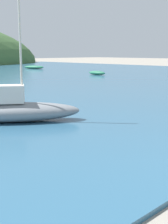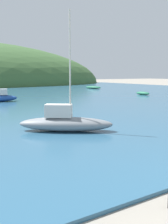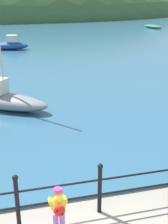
{
  "view_description": "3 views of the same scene",
  "coord_description": "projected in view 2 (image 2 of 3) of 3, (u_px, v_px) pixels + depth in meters",
  "views": [
    {
      "loc": [
        -6.7,
        -0.33,
        2.41
      ],
      "look_at": [
        -1.03,
        5.45,
        0.85
      ],
      "focal_mm": 50.0,
      "sensor_mm": 36.0,
      "label": 1
    },
    {
      "loc": [
        -6.71,
        -1.79,
        2.72
      ],
      "look_at": [
        -1.38,
        6.64,
        1.25
      ],
      "focal_mm": 42.0,
      "sensor_mm": 36.0,
      "label": 2
    },
    {
      "loc": [
        -0.82,
        -3.88,
        4.51
      ],
      "look_at": [
        1.32,
        4.45,
        1.23
      ],
      "focal_mm": 50.0,
      "sensor_mm": 36.0,
      "label": 3
    }
  ],
  "objects": [
    {
      "name": "boat_green_fishing",
      "position": [
        65.0,
        122.0,
        11.96
      ],
      "size": [
        4.15,
        3.41,
        5.36
      ],
      "color": "gray",
      "rests_on": "water"
    },
    {
      "name": "boat_red_dinghy",
      "position": [
        143.0,
        93.0,
        32.35
      ],
      "size": [
        0.8,
        2.09,
        0.4
      ],
      "color": "#287551",
      "rests_on": "water"
    },
    {
      "name": "boat_twin_mast",
      "position": [
        93.0,
        87.0,
        45.36
      ],
      "size": [
        1.94,
        3.3,
        0.46
      ],
      "color": "#287551",
      "rests_on": "water"
    },
    {
      "name": "boat_mid_harbor",
      "position": [
        1.0,
        98.0,
        24.51
      ],
      "size": [
        3.21,
        1.69,
        1.19
      ],
      "color": "#1E4793",
      "rests_on": "water"
    }
  ]
}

